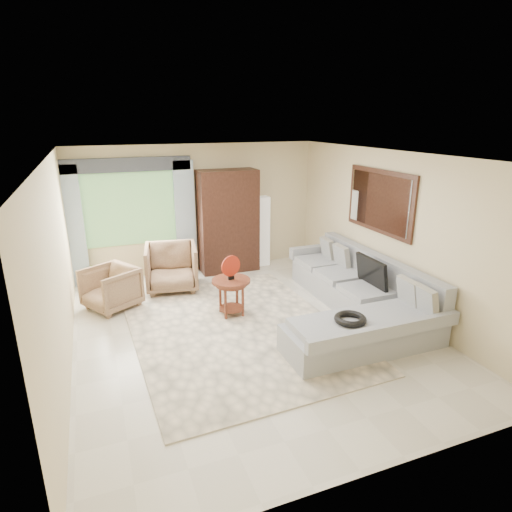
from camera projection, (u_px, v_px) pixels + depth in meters
name	position (u px, v px, depth m)	size (l,w,h in m)	color
ground	(249.00, 330.00, 6.51)	(6.00, 6.00, 0.00)	silver
area_rug	(236.00, 329.00, 6.51)	(3.00, 4.00, 0.02)	#F7E3C3
sectional_sofa	(356.00, 300.00, 6.88)	(2.30, 3.46, 0.90)	#989CA0
tv_screen	(372.00, 272.00, 6.86)	(0.06, 0.74, 0.48)	black
garden_hose	(350.00, 319.00, 5.65)	(0.43, 0.43, 0.09)	black
coffee_table	(231.00, 296.00, 6.91)	(0.62, 0.62, 0.62)	#4F2015
red_disc	(231.00, 266.00, 6.75)	(0.34, 0.34, 0.03)	#9E210F
armchair_left	(111.00, 288.00, 7.16)	(0.77, 0.79, 0.72)	#9E8056
armchair_right	(172.00, 267.00, 7.94)	(0.92, 0.95, 0.86)	#91754F
potted_plant	(95.00, 275.00, 8.11)	(0.44, 0.38, 0.49)	#999999
armoire	(228.00, 221.00, 8.79)	(1.20, 0.55, 2.10)	black
floor_lamp	(263.00, 231.00, 9.21)	(0.24, 0.24, 1.50)	silver
window	(130.00, 209.00, 8.25)	(1.80, 0.04, 1.40)	#669E59
curtain_left	(73.00, 228.00, 7.89)	(0.40, 0.08, 2.30)	#9EB7CC
curtain_right	(185.00, 218.00, 8.61)	(0.40, 0.08, 2.30)	#9EB7CC
valance	(126.00, 165.00, 7.93)	(2.40, 0.12, 0.26)	#1E232D
wall_mirror	(379.00, 201.00, 7.13)	(0.05, 1.70, 1.05)	black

